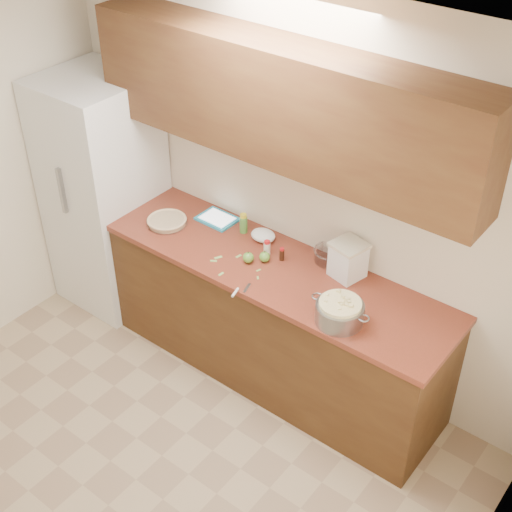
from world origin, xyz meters
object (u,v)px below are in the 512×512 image
Objects in this scene: pie at (167,221)px; tablet at (217,219)px; colander at (340,312)px; flour_canister at (348,260)px.

pie is 1.06× the size of tablet.
tablet is at bearing 162.98° from colander.
colander is 1.30m from tablet.
pie is 1.18× the size of flour_canister.
tablet is (-1.04, -0.02, -0.11)m from flour_canister.
colander is at bearing -63.83° from flour_canister.
flour_canister is at bearing 116.17° from colander.
pie is 0.35m from tablet.
pie is 1.49m from colander.
pie is 1.32m from flour_canister.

